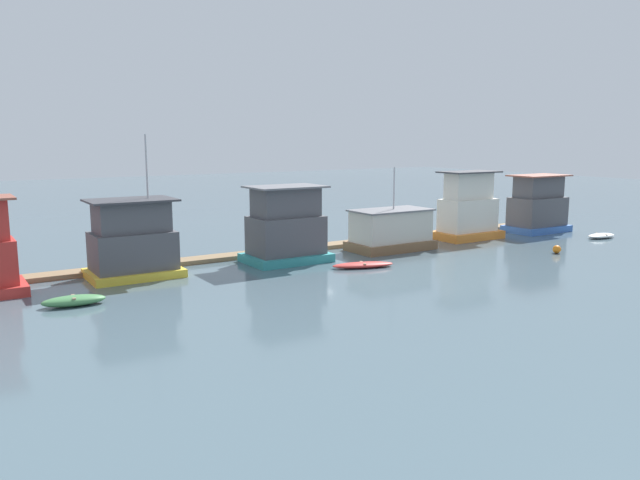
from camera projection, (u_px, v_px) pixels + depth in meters
ground_plane at (312, 257)px, 44.29m from camera, size 200.00×200.00×0.00m
dock_walkway at (293, 250)px, 46.56m from camera, size 59.60×1.58×0.30m
houseboat_yellow at (133, 242)px, 37.83m from camera, size 5.44×3.85×8.63m
houseboat_teal at (286, 228)px, 42.47m from camera, size 5.55×3.86×5.20m
houseboat_brown at (391, 230)px, 47.14m from camera, size 6.36×3.55×6.25m
houseboat_orange at (468, 210)px, 52.23m from camera, size 5.66×3.33×5.66m
houseboat_blue at (538, 207)px, 56.16m from camera, size 5.62×3.51×5.12m
dinghy_green at (74, 301)px, 31.54m from camera, size 3.21×1.52×0.54m
dinghy_red at (363, 265)px, 40.81m from camera, size 4.30×2.43×0.37m
dinghy_white at (601, 236)px, 52.81m from camera, size 2.96×1.51×0.40m
buoy_orange at (557, 249)px, 45.83m from camera, size 0.60×0.60×0.60m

